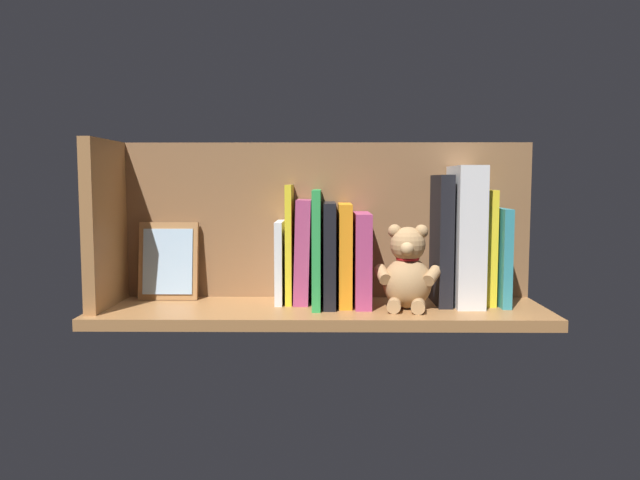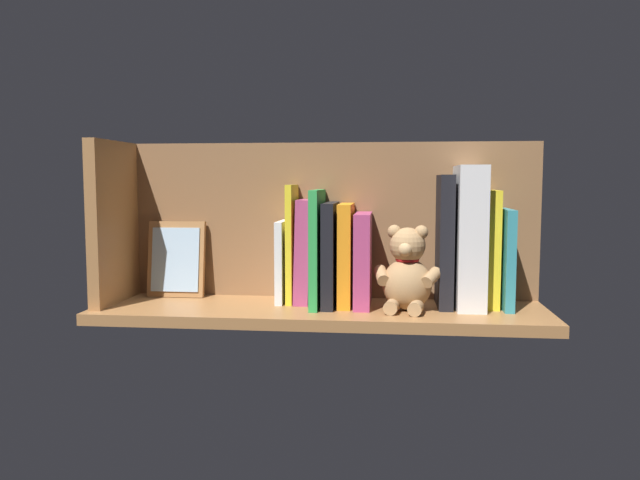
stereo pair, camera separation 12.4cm
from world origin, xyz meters
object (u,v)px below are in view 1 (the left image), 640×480
Objects in this scene: teddy_bear at (407,272)px; book_0 at (499,256)px; picture_frame_leaning at (168,261)px; dictionary_thick_white at (466,236)px.

book_0 is at bearing -155.78° from teddy_bear.
teddy_bear is at bearing 14.63° from book_0.
picture_frame_leaning is (49.21, -9.36, 0.82)cm from teddy_bear.
dictionary_thick_white is at bearing 5.29° from book_0.
book_0 is 0.70× the size of dictionary_thick_white.
teddy_bear is (12.16, 4.37, -6.69)cm from dictionary_thick_white.
book_0 is 1.18× the size of teddy_bear.
book_0 is at bearing -174.71° from dictionary_thick_white.
dictionary_thick_white is at bearing 175.35° from picture_frame_leaning.
dictionary_thick_white reaches higher than teddy_bear.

